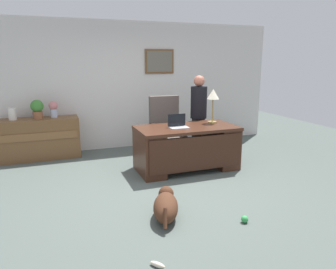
% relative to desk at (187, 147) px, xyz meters
% --- Properties ---
extents(ground_plane, '(12.00, 12.00, 0.00)m').
position_rel_desk_xyz_m(ground_plane, '(-0.65, -0.65, -0.42)').
color(ground_plane, '#4C5651').
extents(back_wall, '(7.00, 0.16, 2.70)m').
position_rel_desk_xyz_m(back_wall, '(-0.65, 1.95, 0.94)').
color(back_wall, silver).
rests_on(back_wall, ground_plane).
extents(desk, '(1.74, 0.88, 0.77)m').
position_rel_desk_xyz_m(desk, '(0.00, 0.00, 0.00)').
color(desk, '#422316').
rests_on(desk, ground_plane).
extents(credenza, '(1.46, 0.50, 0.80)m').
position_rel_desk_xyz_m(credenza, '(-2.42, 1.60, -0.02)').
color(credenza, brown).
rests_on(credenza, ground_plane).
extents(armchair, '(0.60, 0.59, 1.20)m').
position_rel_desk_xyz_m(armchair, '(-0.06, 0.87, 0.11)').
color(armchair, '#564C47').
rests_on(armchair, ground_plane).
extents(person_standing, '(0.32, 0.32, 1.60)m').
position_rel_desk_xyz_m(person_standing, '(0.56, 0.72, 0.41)').
color(person_standing, '#262323').
rests_on(person_standing, ground_plane).
extents(dog_lying, '(0.51, 0.76, 0.30)m').
position_rel_desk_xyz_m(dog_lying, '(-0.96, -1.54, -0.26)').
color(dog_lying, '#472819').
rests_on(dog_lying, ground_plane).
extents(laptop, '(0.32, 0.22, 0.22)m').
position_rel_desk_xyz_m(laptop, '(-0.17, 0.01, 0.41)').
color(laptop, '#B2B5BA').
rests_on(laptop, desk).
extents(desk_lamp, '(0.22, 0.22, 0.62)m').
position_rel_desk_xyz_m(desk_lamp, '(0.59, 0.19, 0.84)').
color(desk_lamp, '#9E8447').
rests_on(desk_lamp, desk).
extents(vase_with_flowers, '(0.17, 0.17, 0.32)m').
position_rel_desk_xyz_m(vase_with_flowers, '(-2.13, 1.60, 0.57)').
color(vase_with_flowers, '#ADB6CF').
rests_on(vase_with_flowers, credenza).
extents(vase_empty, '(0.14, 0.14, 0.23)m').
position_rel_desk_xyz_m(vase_empty, '(-2.86, 1.60, 0.50)').
color(vase_empty, silver).
rests_on(vase_empty, credenza).
extents(potted_plant, '(0.24, 0.24, 0.36)m').
position_rel_desk_xyz_m(potted_plant, '(-2.43, 1.60, 0.58)').
color(potted_plant, brown).
rests_on(potted_plant, credenza).
extents(dog_toy_ball, '(0.09, 0.09, 0.09)m').
position_rel_desk_xyz_m(dog_toy_ball, '(-0.13, -2.00, -0.37)').
color(dog_toy_ball, green).
rests_on(dog_toy_ball, ground_plane).
extents(dog_toy_bone, '(0.14, 0.16, 0.05)m').
position_rel_desk_xyz_m(dog_toy_bone, '(-1.37, -2.43, -0.39)').
color(dog_toy_bone, beige).
rests_on(dog_toy_bone, ground_plane).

